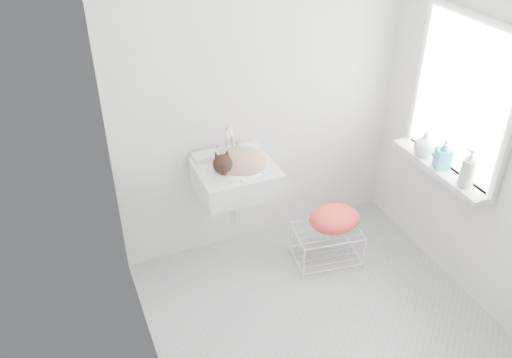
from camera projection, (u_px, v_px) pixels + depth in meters
name	position (u px, v px, depth m)	size (l,w,h in m)	color
floor	(317.00, 315.00, 3.70)	(2.20, 2.00, 0.02)	#ACAEAF
back_wall	(261.00, 92.00, 3.79)	(2.20, 0.02, 2.50)	white
right_wall	(484.00, 125.00, 3.37)	(0.02, 2.00, 2.50)	white
left_wall	(137.00, 203.00, 2.66)	(0.02, 2.00, 2.50)	white
window_glass	(464.00, 98.00, 3.47)	(0.01, 0.80, 1.00)	white
window_frame	(462.00, 99.00, 3.46)	(0.04, 0.90, 1.10)	white
windowsill	(439.00, 169.00, 3.73)	(0.16, 0.88, 0.04)	white
sink	(236.00, 167.00, 3.71)	(0.55, 0.48, 0.22)	white
faucet	(226.00, 137.00, 3.77)	(0.20, 0.14, 0.20)	silver
cat	(239.00, 163.00, 3.68)	(0.40, 0.32, 0.25)	tan
wire_rack	(327.00, 244.00, 4.10)	(0.48, 0.33, 0.29)	silver
towel	(334.00, 224.00, 4.03)	(0.39, 0.28, 0.16)	#DA5315
bottle_a	(464.00, 186.00, 3.51)	(0.09, 0.09, 0.23)	silver
bottle_b	(440.00, 168.00, 3.70)	(0.10, 0.10, 0.22)	teal
bottle_c	(423.00, 155.00, 3.85)	(0.15, 0.15, 0.19)	white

